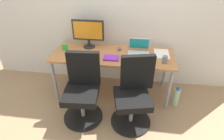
{
  "coord_description": "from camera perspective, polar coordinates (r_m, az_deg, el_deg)",
  "views": [
    {
      "loc": [
        0.32,
        -2.45,
        2.02
      ],
      "look_at": [
        0.0,
        -0.05,
        0.46
      ],
      "focal_mm": 30.58,
      "sensor_mm": 36.0,
      "label": 1
    }
  ],
  "objects": [
    {
      "name": "ground_plane",
      "position": [
        3.19,
        0.12,
        -6.45
      ],
      "size": [
        5.28,
        5.28,
        0.0
      ],
      "primitive_type": "plane",
      "color": "#9E7A56"
    },
    {
      "name": "back_wall",
      "position": [
        2.96,
        1.23,
        18.74
      ],
      "size": [
        4.4,
        0.04,
        2.6
      ],
      "primitive_type": "cube",
      "color": "silver",
      "rests_on": "ground"
    },
    {
      "name": "desk",
      "position": [
        2.83,
        0.13,
        3.71
      ],
      "size": [
        1.77,
        0.65,
        0.71
      ],
      "color": "#B77542",
      "rests_on": "ground"
    },
    {
      "name": "office_chair_left",
      "position": [
        2.57,
        -8.82,
        -6.16
      ],
      "size": [
        0.54,
        0.54,
        0.94
      ],
      "color": "black",
      "rests_on": "ground"
    },
    {
      "name": "office_chair_right",
      "position": [
        2.48,
        6.46,
        -7.51
      ],
      "size": [
        0.54,
        0.54,
        0.94
      ],
      "color": "black",
      "rests_on": "ground"
    },
    {
      "name": "water_bottle_on_floor",
      "position": [
        3.03,
        18.69,
        -7.54
      ],
      "size": [
        0.09,
        0.09,
        0.31
      ],
      "color": "#A5D8B2",
      "rests_on": "ground"
    },
    {
      "name": "desktop_monitor",
      "position": [
        2.93,
        -7.14,
        11.25
      ],
      "size": [
        0.48,
        0.18,
        0.43
      ],
      "color": "#262626",
      "rests_on": "desk"
    },
    {
      "name": "open_laptop",
      "position": [
        2.82,
        7.98,
        5.93
      ],
      "size": [
        0.31,
        0.29,
        0.22
      ],
      "color": "silver",
      "rests_on": "desk"
    },
    {
      "name": "keyboard_by_monitor",
      "position": [
        2.66,
        -9.09,
        2.99
      ],
      "size": [
        0.34,
        0.12,
        0.02
      ],
      "primitive_type": "cube",
      "color": "silver",
      "rests_on": "desk"
    },
    {
      "name": "keyboard_by_laptop",
      "position": [
        2.56,
        8.85,
        1.77
      ],
      "size": [
        0.34,
        0.12,
        0.02
      ],
      "primitive_type": "cube",
      "color": "silver",
      "rests_on": "desk"
    },
    {
      "name": "mouse_by_monitor",
      "position": [
        2.84,
        -8.01,
        5.28
      ],
      "size": [
        0.06,
        0.1,
        0.03
      ],
      "primitive_type": "ellipsoid",
      "color": "#2D2D2D",
      "rests_on": "desk"
    },
    {
      "name": "mouse_by_laptop",
      "position": [
        2.92,
        2.23,
        6.35
      ],
      "size": [
        0.06,
        0.1,
        0.03
      ],
      "primitive_type": "ellipsoid",
      "color": "#515156",
      "rests_on": "desk"
    },
    {
      "name": "coffee_mug",
      "position": [
        3.0,
        -13.92,
        6.77
      ],
      "size": [
        0.08,
        0.08,
        0.09
      ],
      "primitive_type": "cylinder",
      "color": "green",
      "rests_on": "desk"
    },
    {
      "name": "pen_cup",
      "position": [
        2.65,
        15.52,
        3.03
      ],
      "size": [
        0.07,
        0.07,
        0.1
      ],
      "primitive_type": "cylinder",
      "color": "slate",
      "rests_on": "desk"
    },
    {
      "name": "notebook",
      "position": [
        2.67,
        -0.25,
        3.64
      ],
      "size": [
        0.21,
        0.15,
        0.03
      ],
      "primitive_type": "cube",
      "color": "purple",
      "rests_on": "desk"
    },
    {
      "name": "paper_pile",
      "position": [
        2.89,
        14.62,
        4.72
      ],
      "size": [
        0.21,
        0.3,
        0.01
      ],
      "primitive_type": "cube",
      "color": "white",
      "rests_on": "desk"
    }
  ]
}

